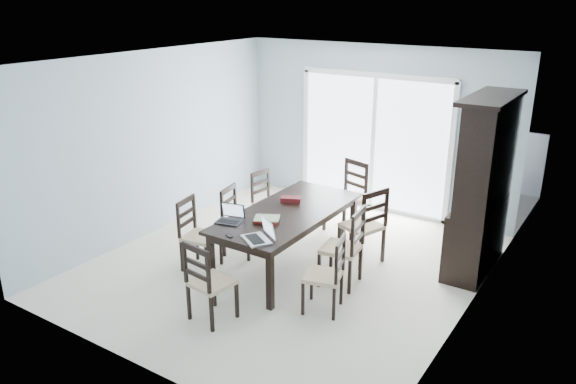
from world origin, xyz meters
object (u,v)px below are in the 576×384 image
object	(u,v)px
chair_right_near	(331,267)
laptop_dark	(229,219)
chair_left_near	(194,226)
laptop_silver	(256,236)
hot_tub	(364,159)
game_box	(291,199)
china_hutch	(483,188)
chair_end_near	(205,275)
chair_left_far	(265,194)
chair_right_mid	(349,239)
chair_end_far	(350,189)
cell_phone	(229,236)
chair_left_mid	(236,213)
chair_right_far	(368,218)
dining_table	(288,217)

from	to	relation	value
chair_right_near	laptop_dark	bearing A→B (deg)	76.05
chair_left_near	laptop_silver	distance (m)	1.21
laptop_silver	hot_tub	xyz separation A→B (m)	(-0.83, 4.46, -0.34)
laptop_silver	game_box	bearing A→B (deg)	137.64
laptop_dark	laptop_silver	distance (m)	0.62
china_hutch	laptop_silver	size ratio (longest dim) A/B	5.15
chair_end_near	laptop_silver	size ratio (longest dim) A/B	2.49
chair_left_far	chair_right_mid	xyz separation A→B (m)	(1.81, -0.87, 0.06)
chair_right_mid	chair_end_far	bearing A→B (deg)	19.55
chair_left_near	chair_end_near	xyz separation A→B (m)	(0.97, -0.91, 0.00)
china_hutch	cell_phone	bearing A→B (deg)	-133.73
cell_phone	chair_left_mid	bearing A→B (deg)	154.69
chair_right_mid	chair_right_far	xyz separation A→B (m)	(-0.07, 0.65, 0.03)
chair_end_far	game_box	bearing A→B (deg)	95.59
dining_table	chair_left_near	size ratio (longest dim) A/B	2.08
laptop_dark	hot_tub	xyz separation A→B (m)	(-0.26, 4.23, -0.33)
laptop_dark	game_box	bearing A→B (deg)	62.62
game_box	china_hutch	bearing A→B (deg)	23.90
chair_right_far	laptop_silver	world-z (taller)	chair_right_far
dining_table	china_hutch	distance (m)	2.41
china_hutch	chair_left_far	world-z (taller)	china_hutch
dining_table	chair_end_far	size ratio (longest dim) A/B	1.83
dining_table	chair_right_mid	distance (m)	0.89
chair_right_mid	hot_tub	world-z (taller)	chair_right_mid
chair_right_near	game_box	xyz separation A→B (m)	(-1.13, 0.96, 0.24)
laptop_dark	dining_table	bearing A→B (deg)	47.52
chair_left_far	cell_phone	xyz separation A→B (m)	(0.80, -1.83, 0.22)
chair_end_far	hot_tub	world-z (taller)	chair_end_far
chair_left_near	hot_tub	world-z (taller)	chair_left_near
cell_phone	chair_left_far	bearing A→B (deg)	143.42
chair_end_near	laptop_silver	bearing A→B (deg)	80.99
china_hutch	hot_tub	xyz separation A→B (m)	(-2.66, 2.28, -0.61)
chair_right_far	chair_end_near	size ratio (longest dim) A/B	1.12
chair_right_near	laptop_silver	distance (m)	0.88
game_box	chair_left_far	bearing A→B (deg)	145.83
game_box	chair_right_near	bearing A→B (deg)	-40.36
chair_left_near	chair_right_far	xyz separation A→B (m)	(1.78, 1.28, 0.07)
chair_end_far	chair_left_near	bearing A→B (deg)	81.18
chair_right_mid	game_box	xyz separation A→B (m)	(-1.02, 0.34, 0.19)
chair_left_near	chair_left_mid	bearing A→B (deg)	154.75
laptop_dark	game_box	world-z (taller)	laptop_dark
cell_phone	game_box	world-z (taller)	game_box
chair_left_mid	game_box	bearing A→B (deg)	107.42
chair_left_mid	chair_end_far	size ratio (longest dim) A/B	0.88
dining_table	chair_left_far	xyz separation A→B (m)	(-0.93, 0.83, -0.14)
chair_end_far	laptop_dark	size ratio (longest dim) A/B	3.53
laptop_dark	china_hutch	bearing A→B (deg)	25.19
chair_right_mid	chair_right_far	bearing A→B (deg)	-1.45
chair_left_near	chair_right_mid	xyz separation A→B (m)	(1.85, 0.63, 0.04)
china_hutch	cell_phone	size ratio (longest dim) A/B	20.25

